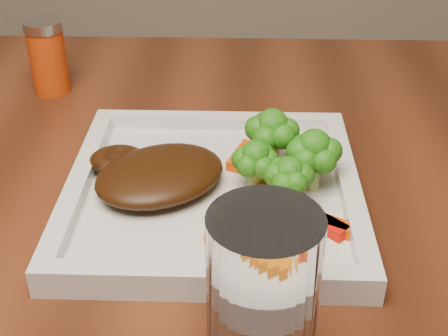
{
  "coord_description": "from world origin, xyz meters",
  "views": [
    {
      "loc": [
        0.46,
        -0.51,
        1.09
      ],
      "look_at": [
        0.45,
        -0.03,
        0.79
      ],
      "focal_mm": 50.0,
      "sensor_mm": 36.0,
      "label": 1
    }
  ],
  "objects_px": {
    "plate": "(213,196)",
    "drinking_glass": "(263,294)",
    "steak": "(160,175)",
    "spice_shaker": "(48,57)"
  },
  "relations": [
    {
      "from": "spice_shaker",
      "to": "plate",
      "type": "bearing_deg",
      "value": -47.55
    },
    {
      "from": "plate",
      "to": "drinking_glass",
      "type": "distance_m",
      "value": 0.2
    },
    {
      "from": "spice_shaker",
      "to": "drinking_glass",
      "type": "bearing_deg",
      "value": -58.72
    },
    {
      "from": "steak",
      "to": "spice_shaker",
      "type": "height_order",
      "value": "spice_shaker"
    },
    {
      "from": "plate",
      "to": "drinking_glass",
      "type": "height_order",
      "value": "drinking_glass"
    },
    {
      "from": "spice_shaker",
      "to": "drinking_glass",
      "type": "distance_m",
      "value": 0.49
    },
    {
      "from": "plate",
      "to": "spice_shaker",
      "type": "height_order",
      "value": "spice_shaker"
    },
    {
      "from": "drinking_glass",
      "to": "steak",
      "type": "bearing_deg",
      "value": 115.63
    },
    {
      "from": "steak",
      "to": "drinking_glass",
      "type": "xyz_separation_m",
      "value": [
        0.09,
        -0.19,
        0.03
      ]
    },
    {
      "from": "drinking_glass",
      "to": "spice_shaker",
      "type": "bearing_deg",
      "value": 121.28
    }
  ]
}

